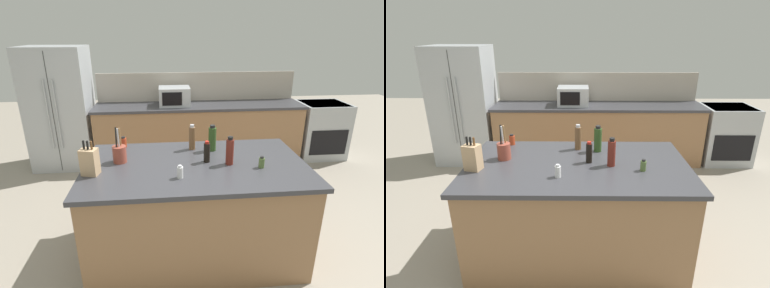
% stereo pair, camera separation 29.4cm
% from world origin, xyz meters
% --- Properties ---
extents(ground_plane, '(14.00, 14.00, 0.00)m').
position_xyz_m(ground_plane, '(0.00, 0.00, 0.00)').
color(ground_plane, gray).
extents(back_counter_run, '(3.28, 0.66, 0.94)m').
position_xyz_m(back_counter_run, '(0.30, 2.20, 0.47)').
color(back_counter_run, '#936B47').
rests_on(back_counter_run, ground_plane).
extents(wall_backsplash, '(3.24, 0.03, 0.46)m').
position_xyz_m(wall_backsplash, '(0.30, 2.52, 1.17)').
color(wall_backsplash, '#B2A899').
rests_on(wall_backsplash, back_counter_run).
extents(kitchen_island, '(1.95, 1.11, 0.94)m').
position_xyz_m(kitchen_island, '(0.00, 0.00, 0.47)').
color(kitchen_island, '#936B47').
rests_on(kitchen_island, ground_plane).
extents(refrigerator, '(0.89, 0.75, 1.83)m').
position_xyz_m(refrigerator, '(-1.83, 2.25, 0.91)').
color(refrigerator, '#ADB2B7').
rests_on(refrigerator, ground_plane).
extents(range_oven, '(0.76, 0.65, 0.92)m').
position_xyz_m(range_oven, '(2.36, 2.20, 0.47)').
color(range_oven, '#ADB2B7').
rests_on(range_oven, ground_plane).
extents(microwave, '(0.47, 0.39, 0.28)m').
position_xyz_m(microwave, '(-0.09, 2.20, 1.08)').
color(microwave, '#ADB2B7').
rests_on(microwave, back_counter_run).
extents(knife_block, '(0.15, 0.13, 0.29)m').
position_xyz_m(knife_block, '(-0.87, -0.13, 1.05)').
color(knife_block, tan).
rests_on(knife_block, kitchen_island).
extents(utensil_crock, '(0.12, 0.12, 0.32)m').
position_xyz_m(utensil_crock, '(-0.67, 0.10, 1.02)').
color(utensil_crock, brown).
rests_on(utensil_crock, kitchen_island).
extents(soy_sauce_bottle, '(0.06, 0.06, 0.20)m').
position_xyz_m(soy_sauce_bottle, '(0.10, 0.03, 1.03)').
color(soy_sauce_bottle, black).
rests_on(soy_sauce_bottle, kitchen_island).
extents(salt_shaker, '(0.05, 0.05, 0.11)m').
position_xyz_m(salt_shaker, '(-0.15, -0.26, 0.99)').
color(salt_shaker, silver).
rests_on(salt_shaker, kitchen_island).
extents(vinegar_bottle, '(0.07, 0.07, 0.25)m').
position_xyz_m(vinegar_bottle, '(0.29, -0.04, 1.06)').
color(vinegar_bottle, maroon).
rests_on(vinegar_bottle, kitchen_island).
extents(spice_jar_paprika, '(0.06, 0.06, 0.11)m').
position_xyz_m(spice_jar_paprika, '(-0.68, 0.46, 0.99)').
color(spice_jar_paprika, '#B73D1E').
rests_on(spice_jar_paprika, kitchen_island).
extents(olive_oil_bottle, '(0.07, 0.07, 0.26)m').
position_xyz_m(olive_oil_bottle, '(0.19, 0.29, 1.06)').
color(olive_oil_bottle, '#2D4C1E').
rests_on(olive_oil_bottle, kitchen_island).
extents(pepper_grinder, '(0.06, 0.06, 0.25)m').
position_xyz_m(pepper_grinder, '(0.00, 0.34, 1.06)').
color(pepper_grinder, brown).
rests_on(pepper_grinder, kitchen_island).
extents(spice_jar_oregano, '(0.05, 0.05, 0.10)m').
position_xyz_m(spice_jar_oregano, '(0.55, -0.14, 0.99)').
color(spice_jar_oregano, '#567038').
rests_on(spice_jar_oregano, kitchen_island).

